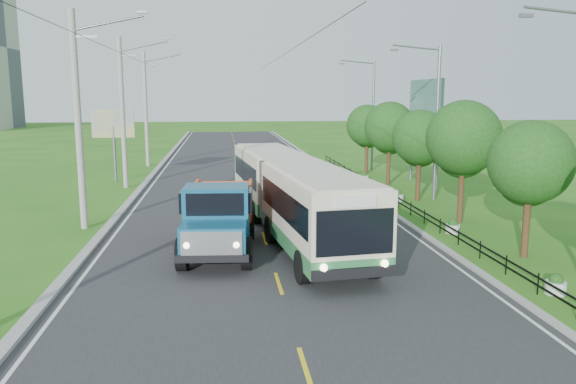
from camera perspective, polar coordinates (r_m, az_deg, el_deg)
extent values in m
plane|color=#286417|center=(18.95, -0.96, -9.30)|extent=(240.00, 240.00, 0.00)
cube|color=#28282B|center=(38.36, -4.03, 0.47)|extent=(14.00, 120.00, 0.02)
cube|color=#9E9E99|center=(38.69, -14.75, 0.35)|extent=(0.40, 120.00, 0.15)
cube|color=#9E9E99|center=(39.35, 6.42, 0.73)|extent=(0.30, 120.00, 0.10)
cube|color=silver|center=(38.62, -13.93, 0.29)|extent=(0.12, 120.00, 0.00)
cube|color=silver|center=(39.25, 5.71, 0.68)|extent=(0.12, 120.00, 0.00)
cube|color=yellow|center=(18.94, -0.96, -9.23)|extent=(0.12, 2.20, 0.00)
cube|color=black|center=(33.82, 10.15, -0.42)|extent=(0.04, 40.00, 0.60)
cylinder|color=gray|center=(27.62, -20.55, 6.68)|extent=(0.32, 0.32, 10.00)
cube|color=slate|center=(27.60, -19.99, 14.62)|extent=(1.20, 0.10, 0.10)
cube|color=slate|center=(27.28, -14.56, 17.28)|extent=(0.50, 0.18, 0.12)
cylinder|color=gray|center=(39.37, -16.46, 7.64)|extent=(0.32, 0.32, 10.00)
cube|color=slate|center=(39.36, -16.00, 13.20)|extent=(1.20, 0.10, 0.10)
cube|color=slate|center=(39.14, -12.18, 14.99)|extent=(0.50, 0.18, 0.12)
cylinder|color=gray|center=(51.24, -14.25, 8.14)|extent=(0.32, 0.32, 10.00)
cube|color=slate|center=(51.24, -13.87, 12.41)|extent=(1.20, 0.10, 0.10)
cube|color=slate|center=(51.07, -10.94, 13.76)|extent=(0.50, 0.18, 0.12)
cylinder|color=#382314|center=(23.45, 23.06, -2.60)|extent=(0.28, 0.28, 2.97)
sphere|color=#164413|center=(23.11, 23.43, 2.80)|extent=(3.18, 3.18, 3.18)
sphere|color=#164413|center=(23.72, 23.14, 1.43)|extent=(2.33, 2.33, 2.33)
cylinder|color=#382314|center=(28.67, 17.17, 0.28)|extent=(0.28, 0.28, 3.36)
sphere|color=#164413|center=(28.39, 17.42, 5.30)|extent=(3.60, 3.60, 3.60)
sphere|color=#164413|center=(28.98, 17.31, 3.96)|extent=(2.64, 2.64, 2.64)
cylinder|color=#382314|center=(34.20, 13.10, 1.65)|extent=(0.28, 0.28, 3.02)
sphere|color=#164413|center=(33.96, 13.25, 5.44)|extent=(3.24, 3.24, 3.24)
sphere|color=#164413|center=(34.55, 13.23, 4.43)|extent=(2.38, 2.38, 2.38)
cylinder|color=#382314|center=(39.83, 10.18, 3.03)|extent=(0.28, 0.28, 3.25)
sphere|color=#164413|center=(39.62, 10.29, 6.53)|extent=(3.48, 3.48, 3.48)
sphere|color=#164413|center=(40.20, 10.32, 5.58)|extent=(2.55, 2.55, 2.55)
cylinder|color=#382314|center=(45.57, 7.98, 3.82)|extent=(0.28, 0.28, 3.08)
sphere|color=#164413|center=(45.40, 8.05, 6.72)|extent=(3.30, 3.30, 3.30)
sphere|color=#164413|center=(45.97, 8.12, 5.93)|extent=(2.42, 2.42, 2.42)
cylinder|color=slate|center=(21.23, 26.24, 16.13)|extent=(2.80, 0.10, 0.34)
cube|color=slate|center=(20.56, 23.05, 16.17)|extent=(0.45, 0.16, 0.12)
cylinder|color=slate|center=(34.27, 14.88, 6.62)|extent=(0.20, 0.20, 9.00)
cylinder|color=slate|center=(33.85, 12.94, 14.12)|extent=(2.80, 0.10, 0.34)
cube|color=slate|center=(33.43, 10.77, 13.99)|extent=(0.45, 0.16, 0.12)
cylinder|color=slate|center=(47.56, 8.63, 7.62)|extent=(0.20, 0.20, 9.00)
cylinder|color=slate|center=(47.25, 7.09, 12.98)|extent=(2.80, 0.10, 0.34)
cube|color=slate|center=(46.95, 5.50, 12.85)|extent=(0.45, 0.16, 0.12)
cylinder|color=silver|center=(19.87, 25.53, -8.76)|extent=(0.64, 0.64, 0.40)
sphere|color=#164413|center=(19.80, 25.58, -8.08)|extent=(0.44, 0.44, 0.44)
cylinder|color=silver|center=(26.68, 16.38, -3.61)|extent=(0.64, 0.64, 0.40)
sphere|color=#164413|center=(26.63, 16.41, -3.09)|extent=(0.44, 0.44, 0.44)
cylinder|color=silver|center=(34.02, 11.11, -0.56)|extent=(0.64, 0.64, 0.40)
sphere|color=#164413|center=(33.97, 11.13, -0.15)|extent=(0.44, 0.44, 0.44)
cylinder|color=silver|center=(41.60, 7.74, 1.40)|extent=(0.64, 0.64, 0.40)
sphere|color=#164413|center=(41.56, 7.75, 1.74)|extent=(0.44, 0.44, 0.44)
cylinder|color=slate|center=(42.72, -17.20, 3.70)|extent=(0.20, 0.20, 4.00)
cube|color=yellow|center=(42.56, -17.35, 6.65)|extent=(3.00, 0.15, 2.00)
cylinder|color=slate|center=(38.22, 14.91, 3.90)|extent=(0.24, 0.24, 5.00)
cylinder|color=slate|center=(42.88, 12.45, 4.60)|extent=(0.24, 0.24, 5.00)
cube|color=#144C47|center=(40.37, 13.80, 8.94)|extent=(0.20, 6.00, 3.00)
cube|color=#2E7340|center=(21.44, 2.99, -4.60)|extent=(3.63, 8.52, 0.61)
cube|color=beige|center=(21.14, 3.03, -1.00)|extent=(3.63, 8.52, 2.13)
cube|color=black|center=(21.14, 3.03, -0.97)|extent=(3.60, 7.87, 1.05)
cube|color=#2E7340|center=(30.09, -1.78, -0.41)|extent=(3.57, 7.97, 0.61)
cube|color=beige|center=(29.88, -1.79, 2.17)|extent=(3.57, 7.97, 2.13)
cube|color=black|center=(29.88, -1.79, 2.20)|extent=(3.54, 7.32, 1.05)
cube|color=#4C4C4C|center=(25.66, 0.13, 0.24)|extent=(2.70, 1.38, 2.63)
cube|color=black|center=(17.31, 6.83, -4.10)|extent=(2.47, 0.33, 1.43)
cylinder|color=black|center=(18.80, 1.49, -7.62)|extent=(0.47, 1.18, 1.15)
cylinder|color=black|center=(19.54, 8.64, -7.05)|extent=(0.47, 1.18, 1.15)
cylinder|color=black|center=(23.88, -1.76, -3.84)|extent=(0.47, 1.18, 1.15)
cylinder|color=black|center=(24.47, 3.98, -3.52)|extent=(0.47, 1.18, 1.15)
cylinder|color=black|center=(27.48, -3.29, -2.04)|extent=(0.47, 1.18, 1.15)
cylinder|color=black|center=(27.99, 1.74, -1.81)|extent=(0.47, 1.18, 1.15)
cylinder|color=black|center=(32.40, -4.82, -0.25)|extent=(0.47, 1.18, 1.15)
cylinder|color=black|center=(32.84, -0.51, -0.08)|extent=(0.47, 1.18, 1.15)
cube|color=navy|center=(19.99, -7.57, -4.76)|extent=(2.41, 1.70, 1.10)
cube|color=navy|center=(21.46, -7.22, -2.25)|extent=(2.54, 1.93, 2.19)
cube|color=black|center=(21.35, -7.25, -0.81)|extent=(2.75, 1.62, 0.77)
cube|color=black|center=(22.54, -6.98, -4.37)|extent=(1.59, 6.63, 0.27)
cube|color=red|center=(24.12, -6.70, -0.77)|extent=(2.76, 3.47, 1.42)
cylinder|color=black|center=(20.49, -10.70, -6.23)|extent=(0.47, 1.23, 1.20)
cylinder|color=black|center=(20.29, -4.22, -6.24)|extent=(0.47, 1.23, 1.20)
cylinder|color=black|center=(24.69, -9.27, -3.44)|extent=(0.47, 1.23, 1.20)
cylinder|color=black|center=(24.53, -3.92, -3.42)|extent=(0.47, 1.23, 1.20)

